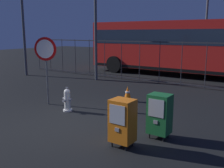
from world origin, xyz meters
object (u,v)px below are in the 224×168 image
Objects in this scene: fire_hydrant at (67,100)px; bus_near at (182,45)px; newspaper_box_primary at (160,114)px; bus_far at (168,42)px; street_light_far_left at (207,6)px; newspaper_box_secondary at (122,121)px; stop_sign at (46,57)px; street_light_near_left at (22,0)px; traffic_cone at (128,94)px.

fire_hydrant is 8.79m from bus_near.
bus_far is at bearing 111.90° from newspaper_box_primary.
newspaper_box_secondary is at bearing -81.78° from street_light_far_left.
bus_near is at bearing 103.31° from newspaper_box_secondary.
stop_sign is 11.68m from street_light_far_left.
newspaper_box_primary is 11.32m from street_light_near_left.
bus_near is at bearing -100.38° from street_light_far_left.
stop_sign is 4.21× the size of traffic_cone.
bus_far is at bearing 120.38° from bus_near.
street_light_near_left reaches higher than fire_hydrant.
street_light_far_left is at bearing 79.91° from stop_sign.
stop_sign is (-4.27, 0.51, 1.03)m from newspaper_box_primary.
bus_far reaches higher than stop_sign.
street_light_near_left reaches higher than bus_far.
fire_hydrant is at bearing -94.56° from street_light_far_left.
fire_hydrant is 3.21m from newspaper_box_primary.
fire_hydrant is 2.25m from traffic_cone.
street_light_far_left reaches higher than fire_hydrant.
bus_near reaches higher than stop_sign.
traffic_cone is 10.10m from street_light_far_left.
street_light_far_left is (2.96, -1.24, 2.26)m from bus_far.
bus_near is 9.08m from street_light_near_left.
newspaper_box_primary is 4.42m from stop_sign.
street_light_near_left is (-6.79, 3.68, 3.77)m from fire_hydrant.
traffic_cone is 0.05× the size of bus_far.
stop_sign is (-3.83, 1.37, 1.03)m from newspaper_box_secondary.
fire_hydrant is 0.10× the size of street_light_near_left.
newspaper_box_primary is 0.10× the size of bus_near.
street_light_near_left is (-4.74, -9.01, 2.41)m from bus_far.
street_light_far_left reaches higher than bus_near.
newspaper_box_primary reaches higher than fire_hydrant.
bus_far is (-0.96, 12.50, 0.11)m from stop_sign.
newspaper_box_primary is at bearing -21.88° from street_light_near_left.
fire_hydrant is at bearing -74.27° from bus_far.
stop_sign is at bearing 170.01° from fire_hydrant.
bus_far is (-4.79, 13.87, 1.14)m from newspaper_box_secondary.
fire_hydrant is 2.99m from newspaper_box_secondary.
street_light_near_left is (-7.19, -4.99, 2.41)m from bus_near.
traffic_cone is at bearing -86.74° from bus_near.
fire_hydrant is 0.07× the size of bus_near.
newspaper_box_primary and newspaper_box_secondary have the same top height.
traffic_cone is 8.76m from street_light_near_left.
newspaper_box_secondary is at bearing -60.51° from traffic_cone.
fire_hydrant is at bearing -28.48° from street_light_near_left.
stop_sign is 12.54m from bus_far.
bus_far is (-5.23, 13.01, 1.14)m from newspaper_box_primary.
fire_hydrant is 0.73× the size of newspaper_box_secondary.
newspaper_box_secondary is 0.46× the size of stop_sign.
stop_sign is at bearing 173.14° from newspaper_box_primary.
newspaper_box_primary is 0.10× the size of bus_far.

